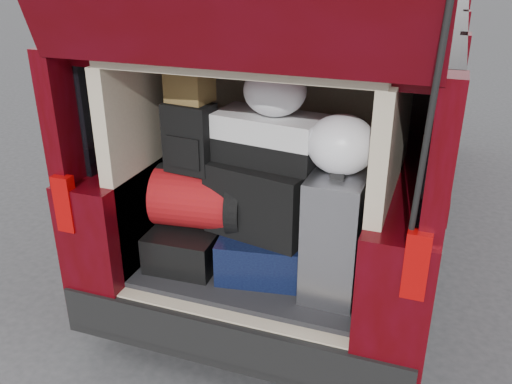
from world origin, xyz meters
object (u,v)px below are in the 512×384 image
at_px(twotone_duffel, 268,138).
at_px(backpack, 190,138).
at_px(black_soft_case, 262,198).
at_px(red_duffel, 201,199).
at_px(navy_hardshell, 264,247).
at_px(silver_roller, 337,233).
at_px(black_hardshell, 191,240).

bearing_deg(twotone_duffel, backpack, -160.88).
bearing_deg(black_soft_case, red_duffel, -166.68).
distance_m(navy_hardshell, silver_roller, 0.48).
distance_m(black_hardshell, twotone_duffel, 0.79).
distance_m(red_duffel, backpack, 0.36).
height_order(navy_hardshell, red_duffel, red_duffel).
bearing_deg(red_duffel, black_soft_case, -5.33).
relative_size(black_hardshell, backpack, 1.42).
distance_m(red_duffel, twotone_duffel, 0.53).
bearing_deg(red_duffel, twotone_duffel, 3.17).
bearing_deg(red_duffel, silver_roller, -10.19).
bearing_deg(backpack, silver_roller, 3.96).
xyz_separation_m(black_soft_case, backpack, (-0.40, -0.02, 0.30)).
bearing_deg(black_soft_case, navy_hardshell, 98.53).
distance_m(black_soft_case, twotone_duffel, 0.33).
height_order(black_soft_case, twotone_duffel, twotone_duffel).
distance_m(navy_hardshell, backpack, 0.73).
xyz_separation_m(navy_hardshell, red_duffel, (-0.35, -0.04, 0.26)).
relative_size(backpack, twotone_duffel, 0.66).
bearing_deg(navy_hardshell, black_hardshell, 177.76).
bearing_deg(backpack, black_soft_case, 9.44).
relative_size(black_hardshell, twotone_duffel, 0.93).
relative_size(silver_roller, red_duffel, 1.28).
bearing_deg(red_duffel, navy_hardshell, -0.43).
xyz_separation_m(red_duffel, black_soft_case, (0.35, 0.01, 0.05)).
bearing_deg(twotone_duffel, red_duffel, -161.57).
height_order(navy_hardshell, black_soft_case, black_soft_case).
relative_size(red_duffel, backpack, 1.38).
distance_m(black_hardshell, black_soft_case, 0.53).
bearing_deg(black_soft_case, backpack, -164.97).
relative_size(silver_roller, backpack, 1.77).
bearing_deg(black_soft_case, silver_roller, 4.46).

